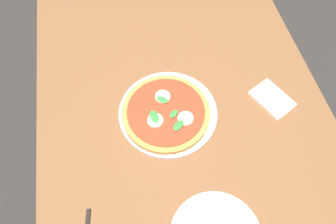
# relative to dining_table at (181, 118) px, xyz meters

# --- Properties ---
(ground_plane) EXTENTS (6.00, 6.00, 0.00)m
(ground_plane) POSITION_rel_dining_table_xyz_m (0.00, 0.00, -0.62)
(ground_plane) COLOR #2D2B28
(dining_table) EXTENTS (1.52, 0.92, 0.71)m
(dining_table) POSITION_rel_dining_table_xyz_m (0.00, 0.00, 0.00)
(dining_table) COLOR brown
(dining_table) RESTS_ON ground_plane
(serving_tray) EXTENTS (0.31, 0.31, 0.01)m
(serving_tray) POSITION_rel_dining_table_xyz_m (-0.02, 0.05, 0.09)
(serving_tray) COLOR silver
(serving_tray) RESTS_ON dining_table
(pizza) EXTENTS (0.27, 0.27, 0.03)m
(pizza) POSITION_rel_dining_table_xyz_m (-0.03, 0.06, 0.11)
(pizza) COLOR #C6843F
(pizza) RESTS_ON serving_tray
(napkin) EXTENTS (0.16, 0.14, 0.01)m
(napkin) POSITION_rel_dining_table_xyz_m (-0.04, -0.29, 0.09)
(napkin) COLOR white
(napkin) RESTS_ON dining_table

